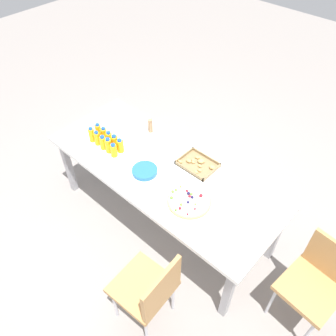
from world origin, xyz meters
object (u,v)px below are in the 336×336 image
object	(u,v)px
party_table	(162,173)
plate_stack	(145,171)
juice_bottle_1	(97,138)
snack_tray	(198,164)
juice_bottle_6	(104,135)
juice_bottle_9	(120,146)
napkin_stack	(133,129)
juice_bottle_8	(115,142)
juice_bottle_7	(109,138)
chair_end	(317,280)
juice_bottle_5	(98,131)
cardboard_tube	(150,126)
juice_bottle_4	(114,150)
juice_bottle_2	(103,143)
fruit_pizza	(189,201)
juice_bottle_0	(92,135)
chair_near_right	(149,289)
juice_bottle_3	(109,146)

from	to	relation	value
party_table	plate_stack	bearing A→B (deg)	-117.89
juice_bottle_1	snack_tray	distance (m)	0.95
juice_bottle_1	juice_bottle_6	xyz separation A→B (m)	(0.01, 0.08, 0.00)
juice_bottle_9	napkin_stack	bearing A→B (deg)	116.85
juice_bottle_8	juice_bottle_7	bearing A→B (deg)	177.23
chair_end	juice_bottle_6	xyz separation A→B (m)	(-2.09, -0.19, 0.30)
juice_bottle_5	napkin_stack	xyz separation A→B (m)	(0.15, 0.29, -0.06)
juice_bottle_7	cardboard_tube	bearing A→B (deg)	67.95
juice_bottle_7	cardboard_tube	distance (m)	0.41
juice_bottle_6	snack_tray	bearing A→B (deg)	21.33
plate_stack	juice_bottle_4	bearing A→B (deg)	-174.04
juice_bottle_2	juice_bottle_6	world-z (taller)	juice_bottle_6
juice_bottle_4	juice_bottle_5	distance (m)	0.31
juice_bottle_4	fruit_pizza	distance (m)	0.83
juice_bottle_2	juice_bottle_9	distance (m)	0.16
juice_bottle_0	plate_stack	xyz separation A→B (m)	(0.65, 0.04, -0.05)
party_table	fruit_pizza	size ratio (longest dim) A/B	6.23
juice_bottle_0	juice_bottle_1	size ratio (longest dim) A/B	1.06
juice_bottle_8	snack_tray	world-z (taller)	juice_bottle_8
party_table	juice_bottle_4	distance (m)	0.47
snack_tray	fruit_pizza	bearing A→B (deg)	-60.77
chair_near_right	juice_bottle_9	bearing A→B (deg)	52.40
juice_bottle_0	juice_bottle_2	xyz separation A→B (m)	(0.16, 0.00, -0.01)
party_table	snack_tray	bearing A→B (deg)	48.78
juice_bottle_4	juice_bottle_6	distance (m)	0.23
juice_bottle_0	juice_bottle_5	size ratio (longest dim) A/B	1.01
chair_near_right	juice_bottle_6	size ratio (longest dim) A/B	5.55
juice_bottle_3	snack_tray	size ratio (longest dim) A/B	0.47
juice_bottle_2	juice_bottle_3	bearing A→B (deg)	3.41
party_table	napkin_stack	world-z (taller)	napkin_stack
fruit_pizza	plate_stack	size ratio (longest dim) A/B	1.59
juice_bottle_2	cardboard_tube	bearing A→B (deg)	72.21
chair_end	fruit_pizza	bearing A→B (deg)	18.45
juice_bottle_1	plate_stack	bearing A→B (deg)	3.33
juice_bottle_1	fruit_pizza	size ratio (longest dim) A/B	0.41
chair_end	juice_bottle_3	size ratio (longest dim) A/B	5.51
juice_bottle_5	napkin_stack	size ratio (longest dim) A/B	1.00
juice_bottle_2	juice_bottle_7	size ratio (longest dim) A/B	1.02
juice_bottle_5	juice_bottle_6	bearing A→B (deg)	0.93
juice_bottle_1	juice_bottle_5	world-z (taller)	juice_bottle_5
chair_near_right	chair_end	bearing A→B (deg)	-48.41
snack_tray	chair_end	bearing A→B (deg)	-6.54
juice_bottle_5	juice_bottle_8	world-z (taller)	juice_bottle_5
party_table	juice_bottle_3	size ratio (longest dim) A/B	14.31
party_table	plate_stack	distance (m)	0.18
juice_bottle_2	juice_bottle_3	distance (m)	0.07
chair_end	chair_near_right	size ratio (longest dim) A/B	1.00
juice_bottle_8	snack_tray	size ratio (longest dim) A/B	0.45
juice_bottle_3	juice_bottle_5	bearing A→B (deg)	162.63
party_table	chair_near_right	xyz separation A→B (m)	(0.60, -0.77, -0.17)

